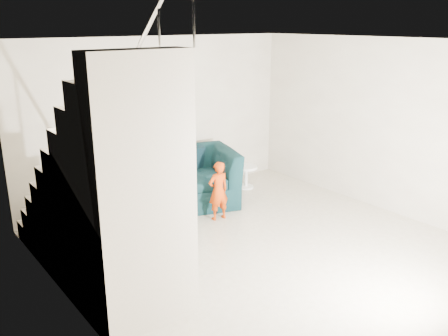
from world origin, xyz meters
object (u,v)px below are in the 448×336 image
at_px(toddler, 218,191).
at_px(staircase, 106,209).
at_px(armchair, 193,177).
at_px(side_table, 246,173).

bearing_deg(toddler, staircase, 25.23).
relative_size(armchair, toddler, 1.50).
distance_m(armchair, staircase, 2.77).
distance_m(toddler, staircase, 2.32).
xyz_separation_m(side_table, staircase, (-3.40, -1.61, 0.67)).
height_order(side_table, staircase, staircase).
height_order(armchair, staircase, staircase).
distance_m(toddler, side_table, 1.53).
bearing_deg(staircase, side_table, 25.33).
distance_m(side_table, staircase, 3.82).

